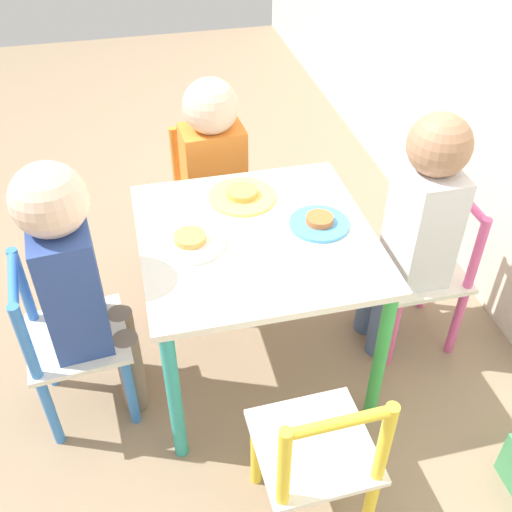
{
  "coord_description": "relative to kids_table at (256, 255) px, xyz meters",
  "views": [
    {
      "loc": [
        1.22,
        -0.29,
        1.46
      ],
      "look_at": [
        0.0,
        0.0,
        0.42
      ],
      "focal_mm": 42.0,
      "sensor_mm": 36.0,
      "label": 1
    }
  ],
  "objects": [
    {
      "name": "ground_plane",
      "position": [
        0.0,
        0.0,
        -0.43
      ],
      "size": [
        6.0,
        6.0,
        0.0
      ],
      "primitive_type": "plane",
      "color": "#8C755B"
    },
    {
      "name": "chair_blue",
      "position": [
        0.05,
        -0.52,
        -0.17
      ],
      "size": [
        0.28,
        0.28,
        0.52
      ],
      "rotation": [
        0.0,
        0.0,
        -3.05
      ],
      "color": "silver",
      "rests_on": "ground_plane"
    },
    {
      "name": "kids_table",
      "position": [
        0.0,
        0.0,
        0.0
      ],
      "size": [
        0.61,
        0.61,
        0.5
      ],
      "color": "silver",
      "rests_on": "ground_plane"
    },
    {
      "name": "plate_left",
      "position": [
        -0.17,
        0.0,
        0.08
      ],
      "size": [
        0.19,
        0.19,
        0.03
      ],
      "color": "#EADB66",
      "rests_on": "kids_table"
    },
    {
      "name": "child_front",
      "position": [
        0.04,
        -0.47,
        0.06
      ],
      "size": [
        0.21,
        0.23,
        0.8
      ],
      "rotation": [
        0.0,
        0.0,
        -3.05
      ],
      "color": "#7A6B5B",
      "rests_on": "ground_plane"
    },
    {
      "name": "chair_orange",
      "position": [
        -0.53,
        -0.03,
        -0.17
      ],
      "size": [
        0.28,
        0.28,
        0.52
      ],
      "rotation": [
        0.0,
        0.0,
        -4.65
      ],
      "color": "silver",
      "rests_on": "ground_plane"
    },
    {
      "name": "child_back",
      "position": [
        -0.0,
        0.47,
        0.05
      ],
      "size": [
        0.2,
        0.22,
        0.79
      ],
      "rotation": [
        0.0,
        0.0,
        0.0
      ],
      "color": "#4C608E",
      "rests_on": "ground_plane"
    },
    {
      "name": "chair_pink",
      "position": [
        -0.0,
        0.53,
        -0.17
      ],
      "size": [
        0.26,
        0.26,
        0.52
      ],
      "rotation": [
        0.0,
        0.0,
        0.0
      ],
      "color": "silver",
      "rests_on": "ground_plane"
    },
    {
      "name": "child_left",
      "position": [
        -0.47,
        -0.03,
        0.02
      ],
      "size": [
        0.23,
        0.21,
        0.73
      ],
      "rotation": [
        0.0,
        0.0,
        -4.65
      ],
      "color": "#4C608E",
      "rests_on": "ground_plane"
    },
    {
      "name": "plate_back",
      "position": [
        0.0,
        0.17,
        0.08
      ],
      "size": [
        0.16,
        0.16,
        0.03
      ],
      "color": "#4C9EE0",
      "rests_on": "kids_table"
    },
    {
      "name": "chair_yellow",
      "position": [
        0.53,
        0.02,
        -0.17
      ],
      "size": [
        0.27,
        0.27,
        0.52
      ],
      "rotation": [
        0.0,
        0.0,
        -1.54
      ],
      "color": "silver",
      "rests_on": "ground_plane"
    },
    {
      "name": "plate_front",
      "position": [
        -0.0,
        -0.17,
        0.08
      ],
      "size": [
        0.18,
        0.18,
        0.03
      ],
      "color": "white",
      "rests_on": "kids_table"
    }
  ]
}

